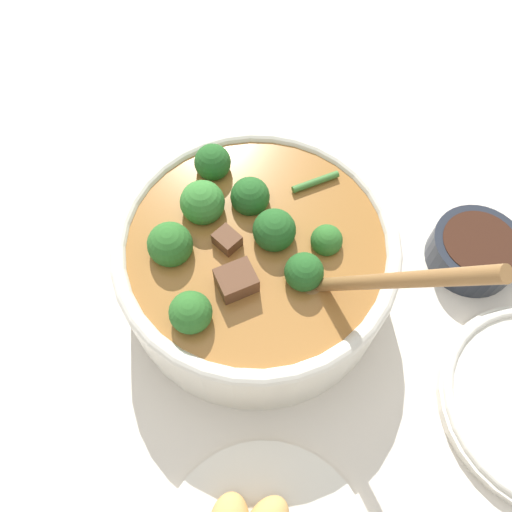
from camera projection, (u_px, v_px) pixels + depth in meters
name	position (u px, v px, depth m)	size (l,w,h in m)	color
ground_plane	(256.00, 283.00, 0.55)	(4.00, 4.00, 0.00)	silver
stew_bowl	(255.00, 258.00, 0.50)	(0.28, 0.32, 0.25)	white
condiment_bowl	(475.00, 250.00, 0.55)	(0.10, 0.10, 0.04)	#232833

